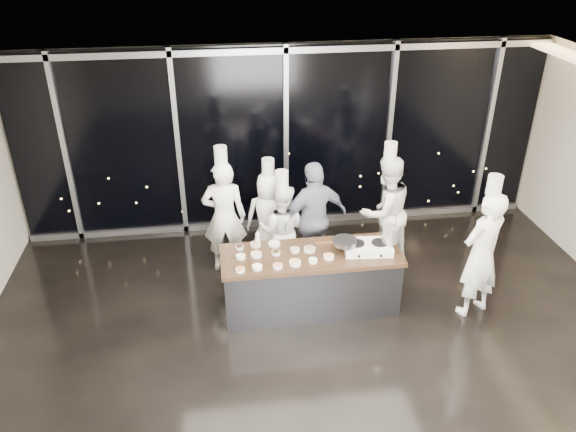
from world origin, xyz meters
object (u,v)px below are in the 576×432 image
stove (368,247)px  guest (314,219)px  demo_counter (310,281)px  frying_pan (344,241)px  chef_side (481,254)px  chef_right (385,211)px  chef_center (282,229)px  chef_left (269,217)px  chef_far_left (224,216)px  stock_pot (390,234)px

stove → guest: 1.12m
stove → demo_counter: bearing=-177.6°
frying_pan → chef_side: size_ratio=0.29×
guest → chef_right: chef_right is taller
chef_center → chef_right: size_ratio=0.84×
stove → chef_left: chef_left is taller
frying_pan → guest: (-0.24, 0.94, -0.15)m
chef_far_left → chef_center: (0.85, -0.23, -0.17)m
stock_pot → chef_far_left: size_ratio=0.11×
stock_pot → chef_left: bearing=137.0°
stove → chef_side: 1.52m
stove → chef_center: 1.46m
chef_far_left → chef_right: chef_far_left is taller
chef_right → chef_center: bearing=-17.4°
frying_pan → guest: bearing=109.5°
stock_pot → chef_right: 1.14m
chef_far_left → stock_pot: bearing=154.7°
frying_pan → chef_side: chef_side is taller
chef_far_left → chef_left: (0.70, 0.16, -0.15)m
frying_pan → chef_left: (-0.88, 1.37, -0.29)m
chef_right → chef_side: (0.91, -1.43, 0.03)m
frying_pan → chef_far_left: (-1.58, 1.21, -0.14)m
stock_pot → chef_left: (-1.51, 1.41, -0.37)m
stove → chef_left: size_ratio=0.39×
chef_center → chef_left: bearing=-52.5°
chef_center → guest: bearing=-167.7°
chef_right → frying_pan: bearing=29.5°
demo_counter → chef_center: chef_center is taller
demo_counter → chef_far_left: 1.71m
chef_side → stove: bearing=-36.2°
demo_counter → stove: (0.78, -0.04, 0.51)m
stock_pot → chef_right: size_ratio=0.11×
chef_right → guest: bearing=-14.7°
demo_counter → chef_side: (2.26, -0.40, 0.50)m
chef_far_left → chef_side: bearing=159.0°
stock_pot → chef_left: 2.10m
stove → chef_center: size_ratio=0.39×
demo_counter → frying_pan: bearing=-3.0°
guest → chef_side: bearing=129.3°
chef_far_left → chef_left: 0.73m
stock_pot → guest: size_ratio=0.12×
frying_pan → chef_left: 1.65m
frying_pan → stove: bearing=2.2°
chef_right → stock_pot: bearing=56.1°
frying_pan → chef_side: (1.81, -0.38, -0.12)m
chef_right → chef_side: 1.69m
frying_pan → chef_left: bearing=128.3°
stove → chef_right: size_ratio=0.33×
demo_counter → chef_side: chef_side is taller
chef_left → chef_right: chef_right is taller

